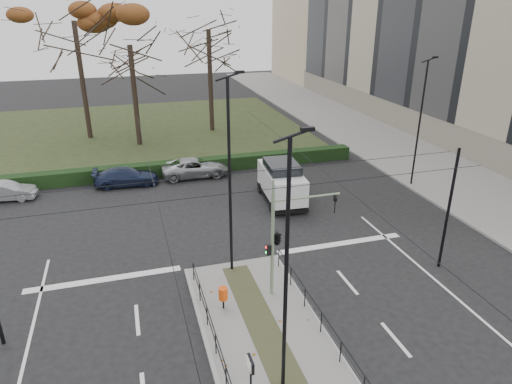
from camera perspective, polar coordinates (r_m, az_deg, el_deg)
ground at (r=18.72m, az=0.81°, el=-16.77°), size 140.00×140.00×0.00m
median_island at (r=16.91m, az=3.51°, el=-21.72°), size 4.40×15.00×0.14m
sidewalk_east at (r=43.82m, az=15.02°, el=6.22°), size 8.00×90.00×0.14m
park at (r=47.33m, az=-18.05°, el=7.05°), size 38.00×26.00×0.10m
hedge at (r=34.38m, az=-18.26°, el=2.12°), size 38.00×1.00×1.00m
apartment_block at (r=49.72m, az=25.55°, el=18.88°), size 13.09×52.10×21.64m
median_railing at (r=16.22m, az=3.72°, el=-19.66°), size 4.14×13.24×0.92m
catenary at (r=18.11m, az=-0.65°, el=-5.21°), size 20.00×34.00×6.00m
traffic_light at (r=19.03m, az=2.87°, el=-5.55°), size 3.23×1.84×4.75m
litter_bin at (r=19.16m, az=-4.13°, el=-12.59°), size 0.39×0.39×0.99m
info_panel at (r=14.67m, az=-0.68°, el=-21.35°), size 0.11×0.52×1.98m
streetlamp_median_near at (r=13.67m, az=3.88°, el=-9.72°), size 0.73×0.15×8.72m
streetlamp_median_far at (r=19.96m, az=-3.25°, el=1.88°), size 0.77×0.16×9.21m
streetlamp_sidewalk at (r=32.49m, az=19.80°, el=8.19°), size 0.72×0.15×8.58m
parked_car_second at (r=33.57m, az=-28.82°, el=0.07°), size 3.77×1.67×1.20m
parked_car_third at (r=33.08m, az=-15.91°, el=1.86°), size 4.47×2.04×1.27m
parked_car_fourth at (r=33.79m, az=-7.61°, el=3.07°), size 4.90×2.32×1.35m
white_van at (r=29.08m, az=3.21°, el=1.38°), size 2.57×5.15×2.62m
rust_tree at (r=44.51m, az=-21.83°, el=19.26°), size 9.90×9.90×13.59m
bare_tree_center at (r=44.74m, az=-5.94°, el=18.71°), size 7.07×7.07×12.62m
bare_tree_near at (r=40.99m, az=-15.42°, el=16.44°), size 6.57×6.57×11.33m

